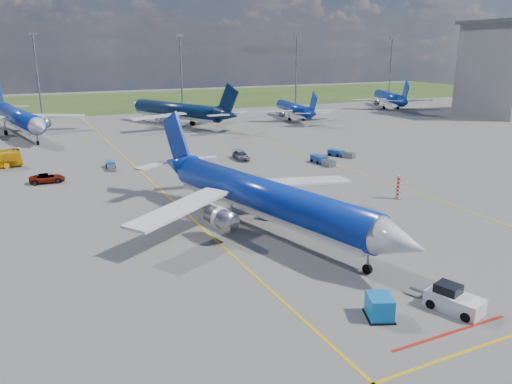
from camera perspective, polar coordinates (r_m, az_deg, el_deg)
name	(u,v)px	position (r m, az deg, el deg)	size (l,w,h in m)	color
ground	(234,257)	(45.98, -2.52, -7.40)	(400.00, 400.00, 0.00)	#50504D
grass_strip	(66,103)	(190.47, -20.87, 9.44)	(400.00, 80.00, 0.01)	#2D4719
taxiway_lines	(157,185)	(71.00, -11.24, 0.78)	(60.25, 160.00, 0.02)	gold
floodlight_masts	(113,70)	(151.32, -16.00, 13.21)	(202.20, 0.50, 22.70)	slate
warning_post	(398,187)	(65.42, 15.95, 0.52)	(0.50, 0.50, 3.00)	red
bg_jet_nnw	(22,136)	(121.99, -25.21, 5.85)	(32.19, 42.25, 11.06)	#0B2A9E
bg_jet_n	(178,126)	(126.89, -8.96, 7.50)	(31.47, 41.30, 10.82)	#071B3E
bg_jet_ne	(294,120)	(136.92, 4.35, 8.26)	(24.27, 31.85, 8.34)	#0B2A9E
bg_jet_ene	(389,108)	(169.28, 14.92, 9.25)	(27.93, 36.65, 9.60)	#0B2A9E
main_airliner	(265,231)	(52.26, 0.99, -4.45)	(30.68, 40.27, 10.55)	#0B2A9E
pushback_tug	(453,300)	(39.62, 21.59, -11.42)	(3.14, 5.53, 1.85)	silver
uld_container	(380,307)	(36.99, 13.94, -12.61)	(1.64, 2.05, 1.64)	#0D67B6
service_car_b	(47,178)	(76.75, -22.76, 1.47)	(2.22, 4.81, 1.34)	#999999
service_car_c	(241,155)	(85.88, -1.73, 4.20)	(2.05, 5.04, 1.46)	#999999
baggage_tug_w	(322,160)	(83.32, 7.55, 3.59)	(1.61, 5.49, 1.23)	navy
baggage_tug_c	(111,166)	(82.74, -16.27, 2.92)	(1.65, 4.51, 0.99)	#195597
baggage_tug_e	(340,154)	(89.55, 9.60, 4.33)	(3.20, 5.06, 1.11)	#1A41A0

